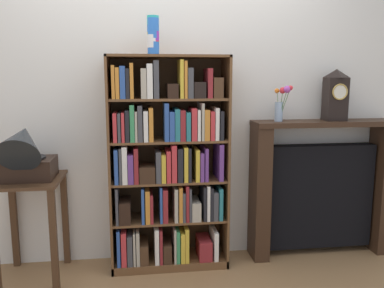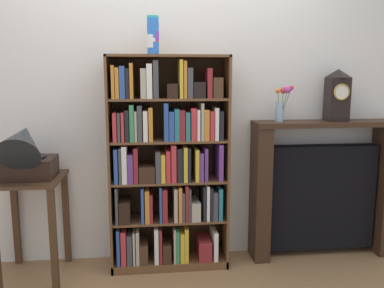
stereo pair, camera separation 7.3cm
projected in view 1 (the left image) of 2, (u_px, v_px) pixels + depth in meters
name	position (u px, v px, depth m)	size (l,w,h in m)	color
ground_plane	(171.00, 272.00, 3.04)	(7.85, 6.40, 0.02)	#997047
wall_back	(182.00, 96.00, 3.15)	(4.85, 0.08, 2.60)	silver
bookshelf	(168.00, 169.00, 3.02)	(0.88, 0.32, 1.61)	brown
cup_stack	(153.00, 35.00, 2.82)	(0.09, 0.09, 0.27)	blue
side_table_left	(31.00, 207.00, 2.85)	(0.44, 0.50, 0.75)	#472D1C
gramophone	(25.00, 153.00, 2.72)	(0.35, 0.45, 0.48)	black
fireplace_mantel	(320.00, 189.00, 3.28)	(1.16, 0.26, 1.11)	#382316
mantel_clock	(335.00, 95.00, 3.14)	(0.16, 0.14, 0.40)	black
flower_vase	(281.00, 103.00, 3.08)	(0.11, 0.12, 0.28)	#99B2D1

